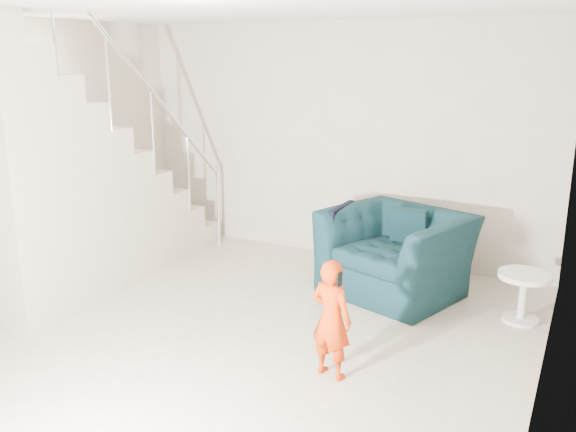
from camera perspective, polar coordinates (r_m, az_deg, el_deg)
The scene contains 11 objects.
floor at distance 5.18m, azimuth -7.68°, elevation -12.02°, with size 5.50×5.50×0.00m, color gray.
ceiling at distance 4.64m, azimuth -8.89°, elevation 19.27°, with size 5.50×5.50×0.00m, color silver.
back_wall at distance 7.12m, azimuth 4.61°, elevation 6.90°, with size 5.00×5.00×0.00m, color #A59686.
right_wall at distance 3.90m, azimuth 23.44°, elevation -0.93°, with size 5.50×5.50×0.00m, color #A59686.
armchair at distance 6.17m, azimuth 10.07°, elevation -3.44°, with size 1.28×1.12×0.83m, color black.
toddler at distance 4.54m, azimuth 4.07°, elevation -9.58°, with size 0.33×0.22×0.91m, color #AE2405.
side_table at distance 5.85m, azimuth 21.16°, elevation -6.40°, with size 0.46×0.46×0.46m.
staircase at distance 6.52m, azimuth -19.83°, elevation 1.71°, with size 1.02×3.03×3.62m.
cushion at distance 6.29m, azimuth 11.22°, elevation -0.86°, with size 0.37×0.11×0.35m, color black.
throw at distance 6.31m, azimuth 4.98°, elevation -1.83°, with size 0.06×0.57×0.64m, color black.
phone at distance 4.35m, azimuth 4.80°, elevation -5.89°, with size 0.02×0.05×0.10m, color black.
Camera 1 is at (2.67, -3.77, 2.33)m, focal length 38.00 mm.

